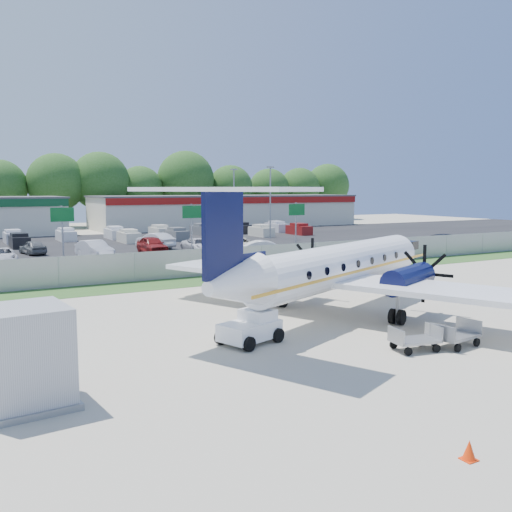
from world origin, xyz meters
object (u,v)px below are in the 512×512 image
service_container (23,360)px  aircraft (336,266)px  baggage_cart_far (456,335)px  baggage_cart_near (415,339)px  pushback_tug (252,327)px

service_container → aircraft: bearing=19.2°
baggage_cart_far → aircraft: bearing=95.4°
aircraft → service_container: size_ratio=6.96×
baggage_cart_near → service_container: (-14.14, 1.36, 0.93)m
service_container → baggage_cart_near: bearing=-5.5°
baggage_cart_near → service_container: bearing=174.5°
pushback_tug → baggage_cart_near: size_ratio=1.43×
pushback_tug → baggage_cart_near: 6.53m
baggage_cart_far → service_container: service_container is taller
aircraft → baggage_cart_near: aircraft is taller
pushback_tug → service_container: 9.55m
baggage_cart_near → baggage_cart_far: bearing=-11.2°
aircraft → service_container: (-15.34, -5.33, -1.09)m
service_container → baggage_cart_far: bearing=-6.1°
aircraft → pushback_tug: 6.98m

